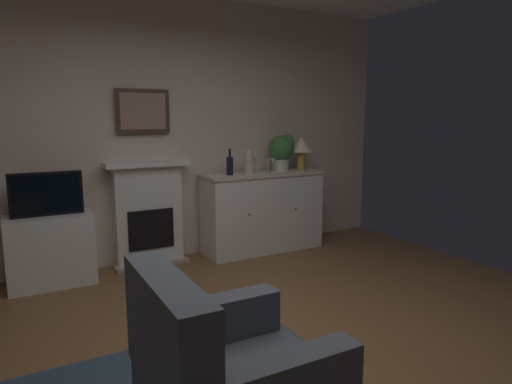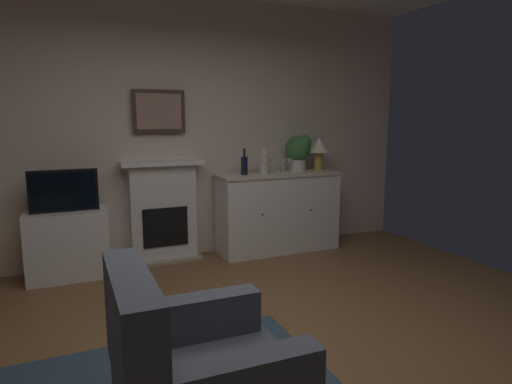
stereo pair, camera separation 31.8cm
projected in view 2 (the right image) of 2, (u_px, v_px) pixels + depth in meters
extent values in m
cube|color=brown|center=(269.00, 371.00, 2.83)|extent=(5.87, 5.06, 0.10)
cube|color=beige|center=(171.00, 130.00, 4.84)|extent=(5.87, 0.06, 2.84)
cube|color=white|center=(163.00, 213.00, 4.82)|extent=(0.70, 0.18, 1.05)
cube|color=tan|center=(167.00, 261.00, 4.82)|extent=(0.77, 0.20, 0.03)
cube|color=black|center=(166.00, 227.00, 4.76)|extent=(0.48, 0.02, 0.42)
cube|color=white|center=(162.00, 163.00, 4.71)|extent=(0.87, 0.27, 0.05)
cube|color=#473323|center=(159.00, 111.00, 4.68)|extent=(0.55, 0.03, 0.45)
cube|color=#9E7A6B|center=(159.00, 111.00, 4.67)|extent=(0.47, 0.01, 0.37)
cube|color=white|center=(278.00, 213.00, 5.19)|extent=(1.40, 0.45, 0.89)
cube|color=beige|center=(278.00, 174.00, 5.11)|extent=(1.43, 0.48, 0.03)
sphere|color=brown|center=(262.00, 214.00, 4.84)|extent=(0.02, 0.02, 0.02)
sphere|color=brown|center=(311.00, 210.00, 5.09)|extent=(0.02, 0.02, 0.02)
cylinder|color=#B79338|center=(318.00, 162.00, 5.30)|extent=(0.10, 0.10, 0.22)
cone|color=#EFE5C6|center=(319.00, 145.00, 5.27)|extent=(0.26, 0.26, 0.18)
cylinder|color=black|center=(244.00, 166.00, 4.93)|extent=(0.08, 0.08, 0.20)
cylinder|color=black|center=(244.00, 153.00, 4.90)|extent=(0.03, 0.03, 0.09)
cylinder|color=silver|center=(272.00, 173.00, 5.09)|extent=(0.06, 0.06, 0.00)
cylinder|color=silver|center=(273.00, 169.00, 5.08)|extent=(0.01, 0.01, 0.09)
cone|color=silver|center=(273.00, 162.00, 5.07)|extent=(0.07, 0.07, 0.07)
cylinder|color=silver|center=(283.00, 173.00, 5.08)|extent=(0.06, 0.06, 0.00)
cylinder|color=silver|center=(283.00, 169.00, 5.08)|extent=(0.01, 0.01, 0.09)
cone|color=silver|center=(283.00, 162.00, 5.06)|extent=(0.07, 0.07, 0.07)
cylinder|color=silver|center=(289.00, 172.00, 5.18)|extent=(0.06, 0.06, 0.00)
cylinder|color=silver|center=(289.00, 168.00, 5.18)|extent=(0.01, 0.01, 0.09)
cone|color=silver|center=(289.00, 161.00, 5.16)|extent=(0.07, 0.07, 0.07)
cylinder|color=beige|center=(264.00, 164.00, 4.96)|extent=(0.11, 0.11, 0.24)
sphere|color=beige|center=(264.00, 153.00, 4.94)|extent=(0.08, 0.08, 0.08)
cube|color=white|center=(68.00, 244.00, 4.31)|extent=(0.75, 0.42, 0.66)
cube|color=black|center=(64.00, 191.00, 4.21)|extent=(0.62, 0.06, 0.40)
cube|color=black|center=(64.00, 191.00, 4.18)|extent=(0.57, 0.01, 0.35)
cylinder|color=beige|center=(298.00, 165.00, 5.25)|extent=(0.18, 0.18, 0.14)
sphere|color=#3D753D|center=(298.00, 148.00, 5.22)|extent=(0.30, 0.30, 0.30)
sphere|color=#3D753D|center=(304.00, 142.00, 5.21)|extent=(0.18, 0.18, 0.18)
cube|color=#474C56|center=(133.00, 332.00, 1.83)|extent=(0.17, 0.76, 0.50)
cube|color=#474C56|center=(191.00, 318.00, 2.28)|extent=(0.72, 0.15, 0.22)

